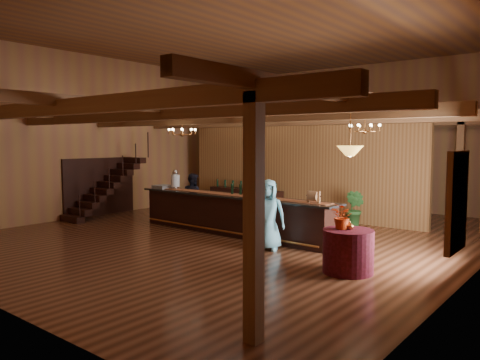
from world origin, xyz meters
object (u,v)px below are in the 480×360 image
Objects in this scene: round_table at (348,251)px; staff_second at (193,197)px; backbar_shelf at (245,201)px; raffle_drum at (314,196)px; floor_plant at (355,209)px; guest at (268,215)px; chandelier_right at (365,128)px; pendant_lamp at (350,151)px; tasting_bar at (231,214)px; bartender at (264,208)px; chandelier_left at (182,131)px; beverage_dispenser at (175,180)px.

staff_second is (-6.55, 2.33, 0.35)m from round_table.
raffle_drum is at bearing -34.10° from backbar_shelf.
round_table is at bearing -66.36° from floor_plant.
raffle_drum is at bearing 19.54° from guest.
chandelier_right is 0.71× the size of floor_plant.
round_table is 3.80m from chandelier_right.
guest reaches higher than floor_plant.
raffle_drum is 2.37m from pendant_lamp.
tasting_bar is 4.54× the size of bartender.
bartender is at bearing 148.97° from pendant_lamp.
tasting_bar is at bearing 67.61° from bartender.
chandelier_left is 4.23m from guest.
bartender is (-2.01, 0.78, -0.55)m from raffle_drum.
floor_plant is at bearing 55.67° from tasting_bar.
backbar_shelf is 2.10× the size of bartender.
bartender is at bearing 18.72° from chandelier_left.
chandelier_right is 3.30m from guest.
tasting_bar is 3.82m from floor_plant.
pendant_lamp is 5.34m from floor_plant.
backbar_shelf is at bearing 124.06° from tasting_bar.
beverage_dispenser is at bearing 33.22° from bartender.
backbar_shelf is 4.38m from floor_plant.
pendant_lamp is (0.00, -0.00, 1.97)m from round_table.
guest is at bearing -11.49° from chandelier_left.
chandelier_right is 3.20m from floor_plant.
staff_second is 4.54m from guest.
bartender is at bearing -42.13° from backbar_shelf.
beverage_dispenser is 5.03m from raffle_drum.
round_table is 6.60m from chandelier_left.
chandelier_right is (5.46, -2.11, 2.49)m from backbar_shelf.
pendant_lamp is at bearing -66.36° from floor_plant.
guest is at bearing -44.81° from backbar_shelf.
backbar_shelf is at bearing -20.74° from bartender.
guest is (1.89, -0.90, 0.29)m from tasting_bar.
guest reaches higher than bartender.
raffle_drum reaches higher than floor_plant.
chandelier_left is 0.52× the size of staff_second.
round_table is (6.38, -4.84, -0.00)m from backbar_shelf.
round_table is 2.46m from guest.
backbar_shelf is (0.22, 3.22, -0.96)m from beverage_dispenser.
backbar_shelf is (-4.80, 3.46, -0.85)m from raffle_drum.
bartender is at bearing 10.17° from beverage_dispenser.
chandelier_left reaches higher than guest.
guest reaches higher than raffle_drum.
chandelier_left is 3.32m from bartender.
round_table is 0.64× the size of staff_second.
pendant_lamp is at bearing -35.50° from backbar_shelf.
raffle_drum reaches higher than tasting_bar.
raffle_drum is at bearing -116.15° from chandelier_right.
round_table is at bearing -39.64° from guest.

